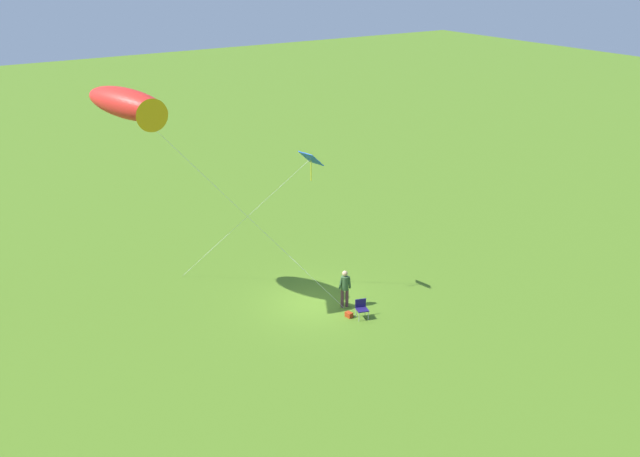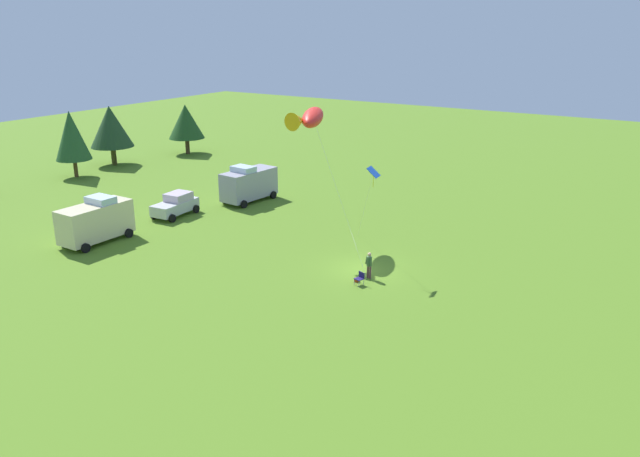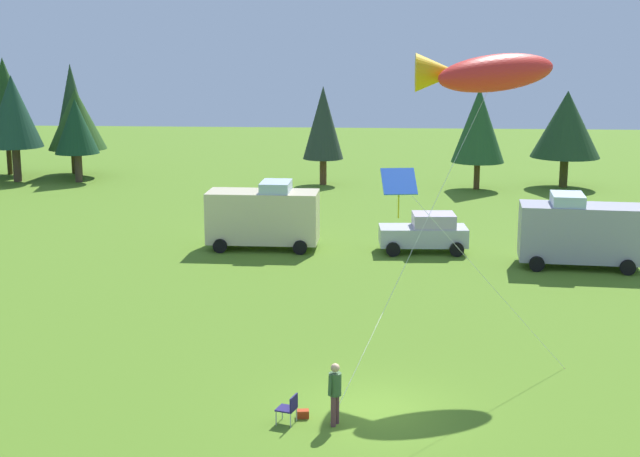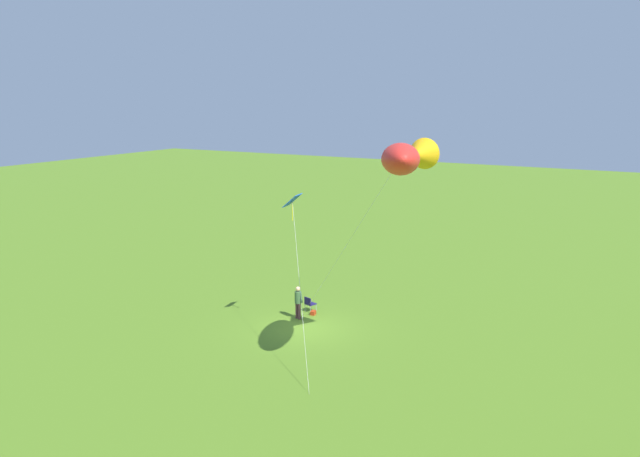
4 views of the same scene
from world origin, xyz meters
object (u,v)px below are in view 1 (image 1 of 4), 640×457
person_kite_flyer (345,286)px  backpack_on_grass (349,315)px  kite_large_fish (132,106)px  folding_chair (362,307)px  kite_diamond_blue (307,163)px

person_kite_flyer → backpack_on_grass: size_ratio=5.44×
person_kite_flyer → kite_large_fish: 11.72m
folding_chair → kite_large_fish: kite_large_fish is taller
kite_large_fish → person_kite_flyer: bearing=-120.7°
person_kite_flyer → kite_diamond_blue: (1.75, 0.80, 5.31)m
folding_chair → kite_diamond_blue: 6.61m
folding_chair → person_kite_flyer: bearing=-161.7°
backpack_on_grass → kite_diamond_blue: size_ratio=0.05×
backpack_on_grass → kite_diamond_blue: kite_diamond_blue is taller
backpack_on_grass → kite_diamond_blue: (2.64, 0.41, 6.22)m
backpack_on_grass → kite_large_fish: size_ratio=0.03×
person_kite_flyer → backpack_on_grass: person_kite_flyer is taller
kite_large_fish → kite_diamond_blue: 7.55m
backpack_on_grass → kite_large_fish: bearing=52.9°
person_kite_flyer → backpack_on_grass: 1.33m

